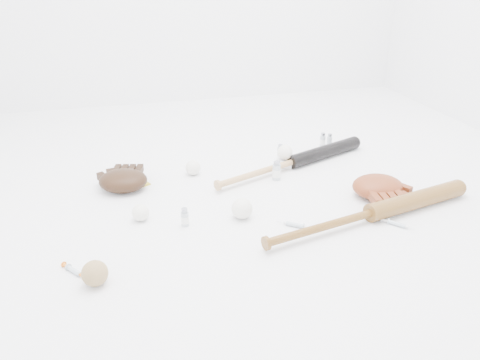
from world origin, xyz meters
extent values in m
plane|color=white|center=(0.00, 0.00, 0.00)|extent=(3.00, 3.00, 0.00)
cube|color=gold|center=(-0.45, 0.23, 0.00)|extent=(0.09, 0.10, 0.00)
cube|color=white|center=(0.23, 0.25, 0.02)|extent=(0.08, 0.08, 0.04)
sphere|color=white|center=(0.23, 0.25, 0.07)|extent=(0.07, 0.07, 0.07)
sphere|color=white|center=(-0.46, -0.09, 0.03)|extent=(0.07, 0.07, 0.07)
sphere|color=white|center=(-0.20, 0.27, 0.03)|extent=(0.07, 0.07, 0.07)
sphere|color=white|center=(-0.09, -0.17, 0.04)|extent=(0.08, 0.08, 0.08)
sphere|color=#977849|center=(-0.62, -0.45, 0.04)|extent=(0.08, 0.08, 0.08)
cylinder|color=#ADB7BE|center=(0.55, 0.44, 0.03)|extent=(0.03, 0.03, 0.07)
cylinder|color=#ADB7BE|center=(0.52, 0.45, 0.04)|extent=(0.03, 0.03, 0.07)
cylinder|color=#ADB7BE|center=(0.25, 0.34, 0.04)|extent=(0.03, 0.03, 0.07)
cylinder|color=#ADB7BE|center=(0.15, 0.12, 0.04)|extent=(0.04, 0.04, 0.09)
cylinder|color=#ADB7BE|center=(-0.31, -0.17, 0.04)|extent=(0.03, 0.03, 0.07)
camera|label=1|loc=(-0.49, -1.68, 0.91)|focal=35.00mm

